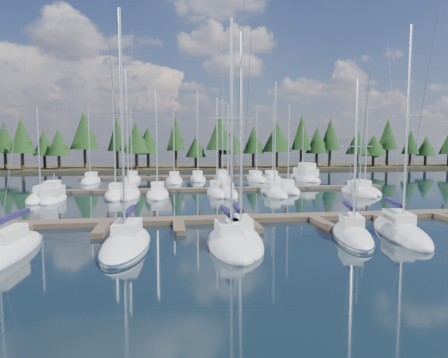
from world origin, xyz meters
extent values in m
plane|color=black|center=(0.00, 30.00, 0.00)|extent=(260.00, 260.00, 0.00)
cube|color=#302B1B|center=(0.00, 90.00, 0.30)|extent=(220.00, 30.00, 0.60)
cube|color=#4E3F31|center=(0.00, 18.00, 0.20)|extent=(44.00, 2.00, 0.40)
cube|color=#4E3F31|center=(-18.00, 15.00, 0.20)|extent=(0.90, 4.00, 0.40)
cube|color=#4E3F31|center=(-12.00, 15.00, 0.20)|extent=(0.90, 4.00, 0.40)
cube|color=#4E3F31|center=(-6.00, 15.00, 0.20)|extent=(0.90, 4.00, 0.40)
cube|color=#4E3F31|center=(0.00, 15.00, 0.20)|extent=(0.90, 4.00, 0.40)
cube|color=#4E3F31|center=(6.00, 15.00, 0.20)|extent=(0.90, 4.00, 0.40)
cube|color=#4E3F31|center=(12.00, 15.00, 0.20)|extent=(0.90, 4.00, 0.40)
cylinder|color=#2E2419|center=(-20.00, 19.00, 0.45)|extent=(0.26, 0.26, 0.90)
cylinder|color=#2E2419|center=(-16.00, 19.00, 0.45)|extent=(0.26, 0.26, 0.90)
cylinder|color=#2E2419|center=(-12.00, 19.00, 0.45)|extent=(0.26, 0.26, 0.90)
cylinder|color=#2E2419|center=(-8.00, 19.00, 0.45)|extent=(0.26, 0.26, 0.90)
cylinder|color=#2E2419|center=(-4.00, 19.00, 0.45)|extent=(0.26, 0.26, 0.90)
cylinder|color=#2E2419|center=(0.00, 19.00, 0.45)|extent=(0.26, 0.26, 0.90)
cylinder|color=#2E2419|center=(4.00, 19.00, 0.45)|extent=(0.26, 0.26, 0.90)
cylinder|color=#2E2419|center=(8.00, 19.00, 0.45)|extent=(0.26, 0.26, 0.90)
cylinder|color=#2E2419|center=(12.00, 19.00, 0.45)|extent=(0.26, 0.26, 0.90)
cylinder|color=#2E2419|center=(16.00, 19.00, 0.45)|extent=(0.26, 0.26, 0.90)
cylinder|color=#2E2419|center=(20.00, 19.00, 0.45)|extent=(0.26, 0.26, 0.90)
cube|color=#4E3F31|center=(0.00, 40.00, 0.20)|extent=(50.00, 1.80, 0.40)
cube|color=#4E3F31|center=(0.00, 60.00, 0.20)|extent=(46.00, 1.80, 0.40)
ellipsoid|color=silver|center=(-16.86, 9.04, 0.15)|extent=(3.39, 10.26, 1.90)
cube|color=silver|center=(-16.82, 9.54, 1.35)|extent=(1.68, 3.33, 0.70)
cylinder|color=silver|center=(-16.73, 10.75, 2.10)|extent=(0.47, 4.44, 0.12)
cube|color=#161334|center=(-16.73, 10.75, 2.25)|extent=(0.68, 4.25, 0.30)
cylinder|color=#3F3F44|center=(-16.69, 11.20, 6.97)|extent=(0.45, 5.36, 12.55)
ellipsoid|color=silver|center=(-9.61, 10.04, 0.15)|extent=(3.67, 8.98, 1.90)
cube|color=silver|center=(-9.57, 10.48, 1.35)|extent=(1.84, 2.93, 0.70)
cylinder|color=silver|center=(-9.65, 9.61, 8.10)|extent=(0.17, 0.17, 14.20)
cylinder|color=silver|center=(-9.48, 11.53, 2.10)|extent=(0.46, 3.85, 0.12)
cube|color=#161334|center=(-9.48, 11.53, 2.25)|extent=(0.67, 3.70, 0.30)
cylinder|color=silver|center=(-9.65, 9.61, 8.81)|extent=(2.62, 0.30, 0.07)
cylinder|color=#3F3F44|center=(-9.82, 7.73, 7.95)|extent=(0.37, 3.78, 14.51)
cylinder|color=#3F3F44|center=(-9.44, 11.92, 7.95)|extent=(0.44, 4.66, 14.51)
ellipsoid|color=#0C1E3D|center=(-9.61, 10.04, 0.22)|extent=(3.82, 9.34, 0.18)
ellipsoid|color=silver|center=(-2.83, 9.06, 0.15)|extent=(3.18, 7.91, 1.90)
cube|color=silver|center=(-2.84, 9.45, 1.35)|extent=(1.68, 2.56, 0.70)
cylinder|color=silver|center=(-2.81, 8.67, 7.82)|extent=(0.17, 0.17, 13.63)
cylinder|color=silver|center=(-2.88, 10.39, 2.10)|extent=(0.25, 3.44, 0.12)
cube|color=#161334|center=(-2.88, 10.39, 2.25)|extent=(0.48, 3.29, 0.30)
cylinder|color=silver|center=(-2.81, 8.67, 8.50)|extent=(2.59, 0.17, 0.07)
cylinder|color=#3F3F44|center=(-2.75, 7.00, 7.67)|extent=(0.16, 3.38, 13.94)
cylinder|color=#3F3F44|center=(-2.89, 10.74, 7.67)|extent=(0.19, 4.16, 13.94)
ellipsoid|color=silver|center=(-1.92, 10.44, 0.15)|extent=(3.24, 9.27, 1.90)
cube|color=silver|center=(-1.90, 10.89, 1.35)|extent=(1.70, 2.99, 0.70)
cylinder|color=silver|center=(-1.94, 9.98, 7.58)|extent=(0.17, 0.17, 13.15)
cylinder|color=silver|center=(-1.86, 11.99, 2.10)|extent=(0.28, 4.03, 0.12)
cube|color=#161334|center=(-1.86, 11.99, 2.25)|extent=(0.50, 3.86, 0.30)
cylinder|color=silver|center=(-1.94, 9.98, 8.23)|extent=(2.59, 0.17, 0.07)
cylinder|color=#3F3F44|center=(-2.01, 8.01, 7.43)|extent=(0.19, 3.97, 13.46)
cylinder|color=#3F3F44|center=(-1.84, 12.40, 7.43)|extent=(0.22, 4.88, 13.46)
ellipsoid|color=silver|center=(6.28, 10.26, 0.15)|extent=(4.30, 8.02, 1.90)
cube|color=silver|center=(6.38, 10.63, 1.35)|extent=(1.92, 2.71, 0.70)
cylinder|color=silver|center=(6.19, 9.89, 6.17)|extent=(0.20, 0.20, 10.33)
cylinder|color=silver|center=(6.61, 11.51, 2.10)|extent=(0.96, 3.29, 0.12)
cube|color=#161334|center=(6.61, 11.51, 2.25)|extent=(1.15, 3.20, 0.30)
cylinder|color=silver|center=(6.19, 9.89, 6.68)|extent=(2.16, 0.62, 0.07)
cylinder|color=#3F3F44|center=(5.77, 8.30, 6.02)|extent=(0.86, 3.22, 10.64)
cylinder|color=#3F3F44|center=(6.70, 11.85, 6.02)|extent=(1.06, 3.96, 10.64)
ellipsoid|color=#0C1E3D|center=(6.28, 10.26, 0.22)|extent=(4.47, 8.34, 0.18)
ellipsoid|color=silver|center=(10.41, 10.86, 0.15)|extent=(4.79, 10.14, 1.90)
cube|color=silver|center=(10.52, 11.34, 1.35)|extent=(2.14, 3.38, 0.70)
cylinder|color=silver|center=(10.30, 10.38, 8.11)|extent=(0.19, 0.19, 14.23)
cylinder|color=silver|center=(10.78, 12.48, 2.10)|extent=(1.07, 4.22, 0.12)
cube|color=#161334|center=(10.78, 12.48, 2.25)|extent=(1.25, 4.08, 0.30)
cylinder|color=silver|center=(10.30, 10.38, 8.83)|extent=(2.38, 0.60, 0.07)
cylinder|color=#3F3F44|center=(9.84, 8.33, 7.96)|extent=(0.96, 4.14, 14.54)
cylinder|color=#3F3F44|center=(10.88, 12.91, 7.96)|extent=(1.18, 5.09, 14.54)
ellipsoid|color=silver|center=(-21.88, 34.00, 0.15)|extent=(2.60, 8.72, 1.90)
cube|color=silver|center=(-21.88, 34.44, 1.35)|extent=(1.43, 2.79, 0.70)
cylinder|color=silver|center=(-21.88, 33.57, 6.08)|extent=(0.16, 0.16, 10.15)
ellipsoid|color=silver|center=(-13.29, 35.12, 0.15)|extent=(2.77, 8.30, 1.90)
cube|color=silver|center=(-13.29, 35.54, 1.35)|extent=(1.52, 2.66, 0.70)
cylinder|color=silver|center=(-13.29, 34.71, 7.19)|extent=(0.16, 0.16, 12.39)
ellipsoid|color=silver|center=(-11.76, 35.96, 0.15)|extent=(2.76, 9.72, 1.90)
cube|color=silver|center=(-11.76, 36.44, 1.35)|extent=(1.52, 3.11, 0.70)
cylinder|color=silver|center=(-11.76, 35.47, 8.48)|extent=(0.16, 0.16, 14.96)
ellipsoid|color=silver|center=(-8.10, 35.28, 0.15)|extent=(2.82, 8.66, 1.90)
cube|color=silver|center=(-8.10, 35.71, 1.35)|extent=(1.55, 2.77, 0.70)
cylinder|color=silver|center=(-8.10, 34.84, 7.24)|extent=(0.16, 0.16, 12.48)
ellipsoid|color=silver|center=(-0.29, 36.14, 0.15)|extent=(2.52, 9.51, 1.90)
cube|color=silver|center=(-0.29, 36.62, 1.35)|extent=(1.38, 3.04, 0.70)
cylinder|color=silver|center=(-0.29, 35.67, 6.87)|extent=(0.16, 0.16, 11.74)
ellipsoid|color=silver|center=(0.91, 34.41, 0.15)|extent=(2.46, 7.45, 1.90)
cube|color=silver|center=(0.91, 34.78, 1.35)|extent=(1.35, 2.38, 0.70)
cylinder|color=silver|center=(0.91, 34.04, 6.29)|extent=(0.16, 0.16, 10.58)
ellipsoid|color=silver|center=(7.12, 34.68, 0.15)|extent=(2.69, 9.27, 1.90)
cube|color=silver|center=(7.12, 35.14, 1.35)|extent=(1.48, 2.96, 0.70)
cylinder|color=silver|center=(7.12, 34.22, 7.86)|extent=(0.16, 0.16, 13.71)
ellipsoid|color=silver|center=(9.70, 36.95, 0.15)|extent=(2.81, 7.35, 1.90)
cube|color=silver|center=(9.70, 37.32, 1.35)|extent=(1.55, 2.35, 0.70)
cylinder|color=silver|center=(9.70, 36.58, 6.50)|extent=(0.16, 0.16, 10.99)
ellipsoid|color=silver|center=(18.30, 33.24, 0.15)|extent=(2.43, 8.86, 1.90)
cube|color=silver|center=(18.30, 33.68, 1.35)|extent=(1.34, 2.83, 0.70)
cylinder|color=silver|center=(18.30, 32.79, 7.95)|extent=(0.16, 0.16, 13.90)
ellipsoid|color=silver|center=(19.96, 35.00, 0.15)|extent=(2.60, 8.67, 1.90)
cube|color=silver|center=(19.96, 35.43, 1.35)|extent=(1.43, 2.77, 0.70)
cylinder|color=silver|center=(19.96, 34.56, 6.37)|extent=(0.16, 0.16, 10.74)
ellipsoid|color=silver|center=(-19.81, 54.34, 0.15)|extent=(2.89, 9.07, 1.90)
cube|color=silver|center=(-19.81, 54.80, 1.35)|extent=(1.59, 2.90, 0.70)
cylinder|color=silver|center=(-19.81, 53.89, 7.00)|extent=(0.16, 0.16, 12.01)
ellipsoid|color=silver|center=(-12.96, 55.55, 0.15)|extent=(2.92, 9.71, 1.90)
cube|color=silver|center=(-12.96, 56.03, 1.35)|extent=(1.61, 3.11, 0.70)
cylinder|color=silver|center=(-12.96, 55.06, 6.84)|extent=(0.16, 0.16, 11.68)
ellipsoid|color=silver|center=(-5.62, 53.24, 0.15)|extent=(2.89, 9.66, 1.90)
cube|color=silver|center=(-5.62, 53.72, 1.35)|extent=(1.59, 3.09, 0.70)
cylinder|color=silver|center=(-5.62, 52.75, 6.82)|extent=(0.16, 0.16, 11.63)
ellipsoid|color=silver|center=(-1.38, 55.11, 0.15)|extent=(2.88, 8.02, 1.90)
cube|color=silver|center=(-1.38, 55.51, 1.35)|extent=(1.58, 2.57, 0.70)
cylinder|color=silver|center=(-1.38, 54.71, 8.45)|extent=(0.16, 0.16, 14.90)
ellipsoid|color=silver|center=(3.18, 55.74, 0.15)|extent=(2.90, 11.40, 1.90)
cube|color=silver|center=(3.18, 56.31, 1.35)|extent=(1.59, 3.65, 0.70)
cylinder|color=silver|center=(3.18, 55.17, 7.81)|extent=(0.16, 0.16, 13.63)
ellipsoid|color=silver|center=(9.07, 53.80, 0.15)|extent=(2.99, 10.38, 1.90)
cube|color=silver|center=(9.07, 54.32, 1.35)|extent=(1.64, 3.32, 0.70)
cylinder|color=silver|center=(9.07, 53.28, 6.82)|extent=(0.16, 0.16, 11.64)
ellipsoid|color=silver|center=(12.08, 53.93, 0.15)|extent=(2.99, 8.63, 1.90)
cube|color=silver|center=(12.08, 54.36, 1.35)|extent=(1.64, 2.76, 0.70)
cylinder|color=silver|center=(12.08, 53.50, 7.61)|extent=(0.16, 0.16, 13.23)
ellipsoid|color=silver|center=(17.58, 53.80, 0.15)|extent=(2.75, 10.45, 1.90)
cube|color=silver|center=(17.58, 54.32, 1.35)|extent=(1.51, 3.35, 0.70)
cylinder|color=silver|center=(17.58, 53.28, 5.41)|extent=(0.16, 0.16, 8.81)
ellipsoid|color=silver|center=(-20.31, 33.13, 0.10)|extent=(2.97, 7.94, 1.57)
cube|color=silver|center=(-20.31, 33.13, 1.13)|extent=(2.15, 4.39, 1.04)
cube|color=silver|center=(-20.29, 32.74, 2.00)|extent=(1.56, 2.80, 0.78)
cylinder|color=silver|center=(-20.34, 33.91, 2.52)|extent=(0.08, 0.08, 1.39)
ellipsoid|color=silver|center=(18.18, 53.18, 0.10)|extent=(4.13, 10.48, 2.05)
cube|color=silver|center=(18.18, 53.18, 1.48)|extent=(2.95, 5.81, 1.37)
cube|color=silver|center=(18.22, 52.67, 2.62)|extent=(2.13, 3.71, 1.03)
cylinder|color=silver|center=(18.11, 54.21, 3.31)|extent=(0.09, 0.09, 1.82)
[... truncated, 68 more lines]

